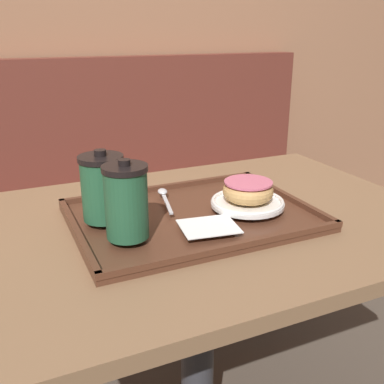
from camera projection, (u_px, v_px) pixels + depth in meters
wall_behind at (78, 2)px, 1.74m from camera, size 8.00×0.05×2.40m
booth_bench at (135, 227)px, 1.89m from camera, size 1.66×0.44×1.00m
cafe_table at (198, 279)px, 1.02m from camera, size 1.05×0.71×0.72m
serving_tray at (192, 217)px, 0.96m from camera, size 0.50×0.36×0.02m
napkin_paper at (209, 226)px, 0.87m from camera, size 0.12×0.11×0.00m
coffee_cup_front at (126, 201)px, 0.81m from camera, size 0.08×0.08×0.15m
coffee_cup_rear at (103, 187)px, 0.88m from camera, size 0.09×0.09×0.14m
plate_with_chocolate_donut at (247, 202)px, 0.97m from camera, size 0.16×0.16×0.01m
donut_chocolate_glazed at (248, 190)px, 0.96m from camera, size 0.11×0.11×0.04m
spoon at (164, 195)px, 1.02m from camera, size 0.05×0.14×0.01m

